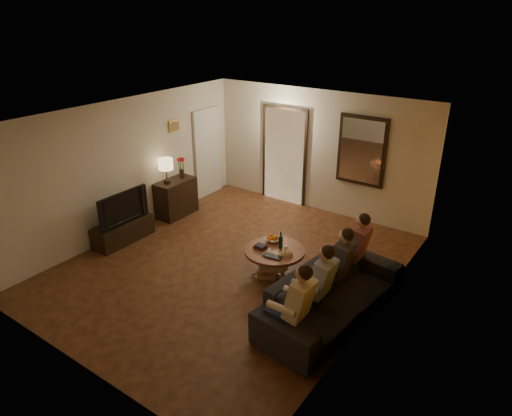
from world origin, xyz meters
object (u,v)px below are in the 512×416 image
Objects in this scene: table_lamp at (166,171)px; person_c at (337,270)px; person_a at (295,311)px; dog at (273,263)px; laptop at (271,258)px; coffee_table at (275,261)px; sofa at (332,295)px; bowl at (273,240)px; dresser at (176,198)px; person_b at (317,289)px; tv at (120,207)px; tv_stand at (123,231)px; wine_bottle at (281,240)px; person_d at (353,253)px.

table_lamp is 4.30m from person_c.
table_lamp is 0.45× the size of person_a.
person_c reaches higher than dog.
laptop is (0.03, -0.13, 0.18)m from dog.
sofa is at bearing -21.49° from coffee_table.
bowl is (2.82, -0.34, -0.57)m from table_lamp.
person_b is at bearing -20.77° from dresser.
sofa is (4.31, 0.16, -0.34)m from tv.
laptop is (3.10, 0.40, 0.27)m from tv_stand.
table_lamp reaches higher than dog.
wine_bottle is (-1.26, 0.62, 0.24)m from sofa.
dresser is 2.84× the size of wine_bottle.
tv reaches higher than laptop.
person_a is at bearing -27.56° from dresser.
person_a reaches higher than sofa.
person_d is 3.87× the size of wine_bottle.
wine_bottle is at bearing -8.57° from table_lamp.
wine_bottle is 0.94× the size of laptop.
person_c is 0.60m from person_d.
tv is 3.14m from dog.
person_b reaches higher than dog.
tv is at bearing -90.00° from table_lamp.
person_a is 1.91m from wine_bottle.
person_c reaches higher than wine_bottle.
coffee_table is at bearing 169.89° from person_c.
table_lamp reaches higher than person_b.
person_c is 3.65× the size of laptop.
laptop is (-1.11, 1.14, -0.14)m from person_a.
dresser is 3.20m from dog.
person_c is at bearing -83.73° from tv.
tv_stand is at bearing -177.14° from laptop.
person_c is 1.29m from coffee_table.
bowl is (-1.39, -0.16, -0.12)m from person_d.
sofa is 1.42m from wine_bottle.
tv is (0.00, -1.46, 0.32)m from dresser.
person_a is at bearing -50.12° from laptop.
laptop is at bearing 154.23° from person_b.
coffee_table is 0.38m from laptop.
person_a is 1.74m from dog.
person_d is 1.32m from coffee_table.
person_d is at bearing 13.77° from wine_bottle.
laptop is at bearing -18.89° from dresser.
person_c is at bearing -15.23° from wine_bottle.
person_d is at bearing 14.18° from tv_stand.
bowl is (2.82, 0.90, 0.28)m from tv_stand.
person_a is 4.63× the size of bowl.
person_b is 3.65× the size of laptop.
dresser is 0.73× the size of person_c.
sofa is 1.41m from coffee_table.
tv is at bearing -162.31° from bowl.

